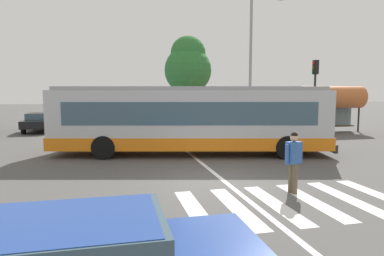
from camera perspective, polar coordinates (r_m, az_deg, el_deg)
The scene contains 15 objects.
ground_plane at distance 10.77m, azimuth 4.38°, elevation -9.04°, with size 160.00×160.00×0.00m, color #514F4C.
city_transit_bus at distance 15.16m, azimuth -0.32°, elevation 1.45°, with size 12.58×5.29×3.06m.
pedestrian_crossing_street at distance 9.73m, azimuth 16.87°, elevation -5.06°, with size 0.56×0.36×1.72m.
parked_car_black at distance 26.62m, azimuth -24.28°, elevation 1.11°, with size 1.94×4.53×1.35m.
parked_car_white at distance 25.87m, azimuth -18.09°, elevation 1.22°, with size 2.01×4.57×1.35m.
parked_car_blue at distance 25.92m, azimuth -12.21°, elevation 1.39°, with size 2.16×4.63×1.35m.
parked_car_silver at distance 26.02m, azimuth -6.38°, elevation 1.50°, with size 2.18×4.63×1.35m.
parked_car_champagne at distance 27.13m, azimuth -1.14°, elevation 1.72°, with size 2.16×4.63×1.35m.
parked_car_red at distance 27.31m, azimuth 4.65°, elevation 1.73°, with size 1.89×4.51×1.35m.
traffic_light_far_corner at distance 23.12m, azimuth 20.15°, elevation 6.80°, with size 0.33×0.32×4.87m.
bus_stop_shelter at distance 25.44m, azimuth 22.47°, elevation 4.71°, with size 4.83×1.54×3.25m.
twin_arm_street_lamp at distance 24.95m, azimuth 9.95°, elevation 13.27°, with size 5.06×0.32×9.77m.
background_tree_right at distance 27.94m, azimuth -0.69°, elevation 10.57°, with size 3.85×3.85×7.43m.
crosswalk_painted_stripes at distance 8.69m, azimuth 10.83°, elevation -12.81°, with size 7.72×3.12×0.01m.
lane_center_line at distance 12.69m, azimuth 2.57°, elevation -6.70°, with size 0.16×24.00×0.01m, color silver.
Camera 1 is at (-3.15, -9.91, 2.79)m, focal length 31.39 mm.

